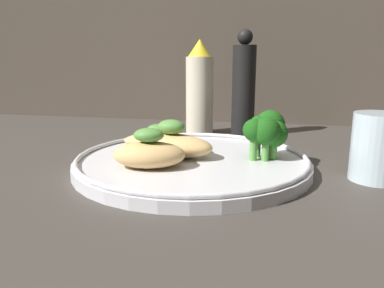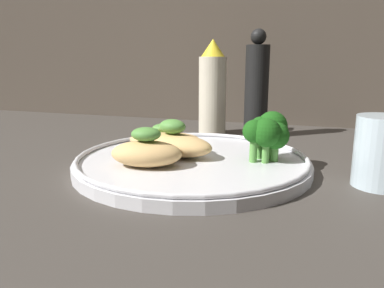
% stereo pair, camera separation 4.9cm
% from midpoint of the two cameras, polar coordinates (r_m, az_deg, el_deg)
% --- Properties ---
extents(ground_plane, '(1.80, 1.80, 0.01)m').
position_cam_midpoint_polar(ground_plane, '(0.50, 2.81, -4.37)').
color(ground_plane, '#3D3833').
extents(plate, '(0.31, 0.31, 0.02)m').
position_cam_midpoint_polar(plate, '(0.50, 2.83, -2.73)').
color(plate, silver).
rests_on(plate, ground_plane).
extents(grilled_meat_front, '(0.10, 0.07, 0.05)m').
position_cam_midpoint_polar(grilled_meat_front, '(0.46, -3.91, -1.20)').
color(grilled_meat_front, tan).
rests_on(grilled_meat_front, plate).
extents(grilled_meat_middle, '(0.13, 0.08, 0.05)m').
position_cam_midpoint_polar(grilled_meat_middle, '(0.51, -0.20, 0.14)').
color(grilled_meat_middle, tan).
rests_on(grilled_meat_middle, plate).
extents(grilled_meat_back, '(0.11, 0.07, 0.04)m').
position_cam_midpoint_polar(grilled_meat_back, '(0.56, -1.72, 0.88)').
color(grilled_meat_back, tan).
rests_on(grilled_meat_back, plate).
extents(broccoli_bunch, '(0.06, 0.06, 0.06)m').
position_cam_midpoint_polar(broccoli_bunch, '(0.49, 14.35, 1.81)').
color(broccoli_bunch, '#569942').
rests_on(broccoli_bunch, plate).
extents(sauce_bottle, '(0.05, 0.05, 0.18)m').
position_cam_midpoint_polar(sauce_bottle, '(0.72, 5.11, 8.23)').
color(sauce_bottle, beige).
rests_on(sauce_bottle, ground_plane).
extents(pepper_grinder, '(0.04, 0.04, 0.20)m').
position_cam_midpoint_polar(pepper_grinder, '(0.71, 11.81, 8.30)').
color(pepper_grinder, black).
rests_on(pepper_grinder, ground_plane).
extents(drinking_glass, '(0.06, 0.06, 0.08)m').
position_cam_midpoint_polar(drinking_glass, '(0.49, 29.67, -1.04)').
color(drinking_glass, silver).
rests_on(drinking_glass, ground_plane).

